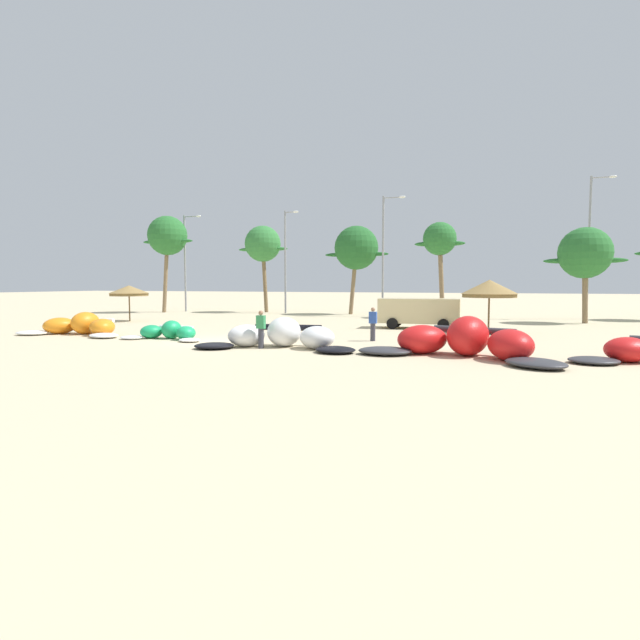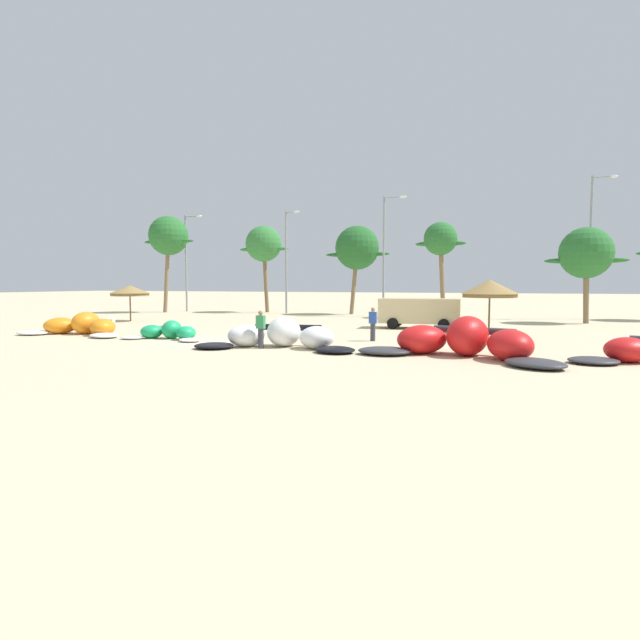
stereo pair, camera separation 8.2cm
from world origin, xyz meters
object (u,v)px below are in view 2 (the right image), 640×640
at_px(parked_van, 418,311).
at_px(palm_left_of_gap, 357,248).
at_px(person_near_kites, 261,329).
at_px(lamppost_west_center, 287,257).
at_px(lamppost_west, 187,258).
at_px(person_by_umbrellas, 373,324).
at_px(palm_leftmost, 168,236).
at_px(kite_left_of_center, 281,336).
at_px(beach_umbrella_middle, 490,289).
at_px(lamppost_east, 592,241).
at_px(kite_far_left, 81,326).
at_px(beach_umbrella_near_van, 130,291).
at_px(kite_left, 169,332).
at_px(palm_left, 264,245).
at_px(kite_center, 464,342).
at_px(lamppost_east_center, 386,250).
at_px(palm_center_right, 586,253).
at_px(palm_center_left, 441,240).

relative_size(parked_van, palm_left_of_gap, 0.63).
bearing_deg(person_near_kites, lamppost_west_center, 110.97).
height_order(palm_left_of_gap, lamppost_west, lamppost_west).
distance_m(person_by_umbrellas, palm_left_of_gap, 21.76).
height_order(parked_van, palm_leftmost, palm_leftmost).
height_order(kite_left_of_center, person_near_kites, person_near_kites).
xyz_separation_m(beach_umbrella_middle, person_near_kites, (-8.97, -10.35, -1.66)).
distance_m(lamppost_west, lamppost_west_center, 10.47).
height_order(beach_umbrella_middle, lamppost_east, lamppost_east).
bearing_deg(kite_far_left, beach_umbrella_near_van, 115.39).
relative_size(beach_umbrella_near_van, lamppost_west, 0.30).
relative_size(person_near_kites, palm_leftmost, 0.18).
relative_size(parked_van, person_by_umbrellas, 3.06).
bearing_deg(lamppost_east, lamppost_west_center, -177.76).
bearing_deg(lamppost_east, kite_left_of_center, -122.26).
distance_m(palm_leftmost, lamppost_west_center, 11.56).
height_order(beach_umbrella_near_van, person_by_umbrellas, beach_umbrella_near_van).
distance_m(kite_left, lamppost_west_center, 22.85).
distance_m(kite_left, person_near_kites, 6.20).
bearing_deg(kite_far_left, palm_left, 90.54).
height_order(kite_center, palm_leftmost, palm_leftmost).
distance_m(palm_left_of_gap, lamppost_east_center, 3.56).
bearing_deg(person_by_umbrellas, kite_center, -41.66).
xyz_separation_m(kite_left_of_center, person_near_kites, (-0.70, -0.55, 0.32)).
relative_size(person_near_kites, lamppost_west, 0.17).
bearing_deg(palm_center_right, kite_far_left, -146.19).
height_order(beach_umbrella_middle, person_by_umbrellas, beach_umbrella_middle).
bearing_deg(palm_leftmost, parked_van, -20.39).
distance_m(palm_leftmost, palm_center_left, 25.14).
height_order(beach_umbrella_near_van, lamppost_west_center, lamppost_west_center).
bearing_deg(kite_left, palm_center_left, 62.18).
bearing_deg(kite_left, kite_far_left, 177.34).
bearing_deg(lamppost_east, beach_umbrella_near_van, -156.34).
relative_size(person_by_umbrellas, palm_center_left, 0.21).
bearing_deg(person_near_kites, lamppost_west, 129.98).
bearing_deg(kite_left_of_center, parked_van, 70.45).
xyz_separation_m(beach_umbrella_near_van, palm_left_of_gap, (13.32, 13.70, 3.64)).
xyz_separation_m(person_by_umbrellas, palm_left_of_gap, (-6.47, 20.15, 5.05)).
relative_size(palm_left_of_gap, lamppost_west_center, 0.84).
distance_m(person_by_umbrellas, lamppost_west_center, 23.80).
relative_size(beach_umbrella_near_van, beach_umbrella_middle, 0.92).
xyz_separation_m(parked_van, lamppost_east_center, (-4.42, 10.59, 4.46)).
distance_m(kite_left_of_center, palm_center_left, 22.78).
bearing_deg(kite_left, palm_left, 104.69).
bearing_deg(palm_left, lamppost_west_center, -19.41).
bearing_deg(lamppost_west_center, kite_center, -53.36).
relative_size(kite_left, lamppost_east, 0.43).
distance_m(kite_left_of_center, lamppost_west_center, 25.69).
distance_m(kite_left_of_center, lamppost_east, 29.20).
distance_m(kite_left_of_center, palm_center_right, 24.44).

